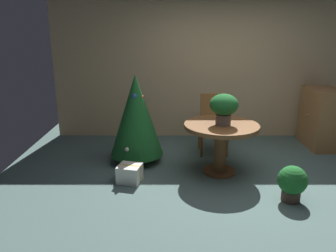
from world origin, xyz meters
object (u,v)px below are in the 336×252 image
(wooden_chair_far, at_px, (213,120))
(wooden_cabinet, at_px, (322,118))
(round_dining_table, at_px, (221,135))
(gift_box_cream, at_px, (130,173))
(holiday_tree, at_px, (136,115))
(potted_plant, at_px, (293,182))
(flower_vase, at_px, (224,106))

(wooden_chair_far, height_order, wooden_cabinet, wooden_cabinet)
(round_dining_table, height_order, wooden_chair_far, wooden_chair_far)
(wooden_chair_far, bearing_deg, gift_box_cream, -137.55)
(holiday_tree, distance_m, potted_plant, 2.36)
(holiday_tree, xyz_separation_m, wooden_cabinet, (3.13, 0.70, -0.23))
(flower_vase, relative_size, potted_plant, 0.97)
(potted_plant, bearing_deg, gift_box_cream, 165.56)
(flower_vase, xyz_separation_m, gift_box_cream, (-1.27, -0.26, -0.87))
(holiday_tree, distance_m, gift_box_cream, 0.95)
(flower_vase, xyz_separation_m, wooden_chair_far, (-0.01, 0.88, -0.43))
(holiday_tree, xyz_separation_m, potted_plant, (1.95, -1.23, -0.50))
(gift_box_cream, bearing_deg, flower_vase, 11.78)
(wooden_chair_far, height_order, gift_box_cream, wooden_chair_far)
(flower_vase, bearing_deg, wooden_chair_far, 90.96)
(round_dining_table, relative_size, gift_box_cream, 2.93)
(holiday_tree, bearing_deg, flower_vase, -20.15)
(gift_box_cream, relative_size, wooden_cabinet, 0.35)
(wooden_cabinet, bearing_deg, gift_box_cream, -155.91)
(flower_vase, distance_m, wooden_cabinet, 2.27)
(wooden_cabinet, bearing_deg, wooden_chair_far, -171.97)
(gift_box_cream, distance_m, wooden_cabinet, 3.49)
(round_dining_table, distance_m, gift_box_cream, 1.36)
(round_dining_table, xyz_separation_m, potted_plant, (0.73, -0.80, -0.32))
(wooden_chair_far, distance_m, gift_box_cream, 1.75)
(round_dining_table, height_order, holiday_tree, holiday_tree)
(wooden_chair_far, bearing_deg, round_dining_table, -90.00)
(flower_vase, bearing_deg, potted_plant, -47.18)
(round_dining_table, bearing_deg, wooden_chair_far, 90.00)
(holiday_tree, bearing_deg, wooden_chair_far, 19.43)
(potted_plant, bearing_deg, flower_vase, 132.82)
(flower_vase, relative_size, wooden_cabinet, 0.42)
(holiday_tree, height_order, gift_box_cream, holiday_tree)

